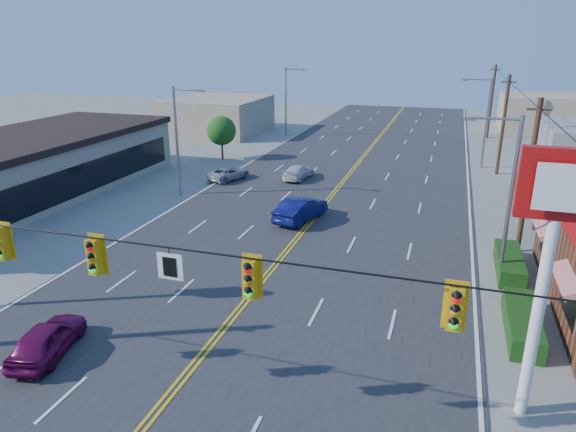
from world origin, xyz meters
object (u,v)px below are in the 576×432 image
(car_white, at_px, (298,173))
(car_silver, at_px, (229,174))
(car_blue, at_px, (301,210))
(car_magenta, at_px, (47,340))
(signal_span, at_px, (130,279))
(kfc_pylon, at_px, (552,235))

(car_white, distance_m, car_silver, 5.79)
(car_white, bearing_deg, car_blue, 113.07)
(car_magenta, relative_size, car_silver, 0.96)
(car_magenta, relative_size, car_white, 0.94)
(signal_span, distance_m, car_magenta, 7.14)
(car_white, xyz_separation_m, car_silver, (-5.42, -2.03, -0.04))
(car_blue, distance_m, car_white, 10.36)
(signal_span, bearing_deg, kfc_pylon, 19.78)
(car_white, relative_size, car_silver, 1.02)
(kfc_pylon, relative_size, car_blue, 1.85)
(kfc_pylon, bearing_deg, car_white, 120.61)
(kfc_pylon, xyz_separation_m, car_white, (-14.81, 25.03, -5.47))
(kfc_pylon, relative_size, car_silver, 2.18)
(car_silver, bearing_deg, car_blue, 157.93)
(car_magenta, bearing_deg, kfc_pylon, 174.60)
(signal_span, distance_m, car_silver, 28.82)
(car_magenta, xyz_separation_m, car_white, (1.69, 27.03, -0.06))
(kfc_pylon, distance_m, car_white, 29.59)
(car_blue, distance_m, car_silver, 11.59)
(signal_span, height_order, car_blue, signal_span)
(car_blue, bearing_deg, car_magenta, 88.28)
(car_magenta, distance_m, car_white, 27.08)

